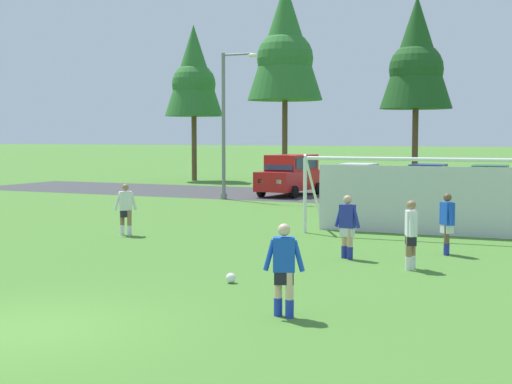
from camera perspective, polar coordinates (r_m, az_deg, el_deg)
The scene contains 17 objects.
ground_plane at distance 25.73m, azimuth 5.76°, elevation -2.69°, with size 400.00×400.00×0.00m, color #477A2D.
parking_lot_strip at distance 37.59m, azimuth 11.92°, elevation -0.52°, with size 52.00×8.40×0.01m, color #3D3D3F.
soccer_ball at distance 15.86m, azimuth -1.95°, elevation -6.69°, with size 0.22×0.22×0.22m.
soccer_goal at distance 23.79m, azimuth 12.82°, elevation -0.22°, with size 7.50×2.27×2.57m.
player_striker_near at distance 17.72m, azimuth 11.94°, elevation -3.28°, with size 0.36×0.74×1.64m.
player_midfield_center at distance 18.99m, azimuth 7.10°, elevation -2.71°, with size 0.73×0.27×1.64m.
player_defender_far at distance 20.13m, azimuth 14.61°, elevation -2.42°, with size 0.48×0.66×1.64m.
player_winger_left at distance 23.66m, azimuth -10.09°, elevation -1.34°, with size 0.65×0.51×1.64m.
player_winger_right at distance 12.84m, azimuth 2.18°, elevation -6.09°, with size 0.74×0.37×1.64m.
parked_car_slot_far_left at distance 38.84m, azimuth 2.70°, elevation 1.36°, with size 2.41×4.73×2.16m.
parked_car_slot_left at distance 38.49m, azimuth 7.90°, elevation 0.94°, with size 2.10×4.23×1.72m.
parked_car_slot_center_left at distance 38.17m, azimuth 13.19°, elevation 0.84°, with size 2.17×4.27×1.72m.
parked_car_slot_center at distance 37.68m, azimuth 17.71°, elevation 0.70°, with size 2.26×4.31×1.72m.
tree_left_edge at distance 52.20m, azimuth -4.86°, elevation 9.13°, with size 4.09×4.09×10.90m.
tree_mid_left at distance 49.09m, azimuth 2.27°, elevation 11.33°, with size 4.96×4.96×13.22m.
tree_center_back at distance 45.39m, azimuth 12.35°, elevation 10.26°, with size 4.30×4.30×11.46m.
street_lamp at distance 36.47m, azimuth -2.28°, elevation 5.31°, with size 2.00×0.32×7.22m.
Camera 1 is at (8.30, -9.14, 3.15)m, focal length 51.53 mm.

